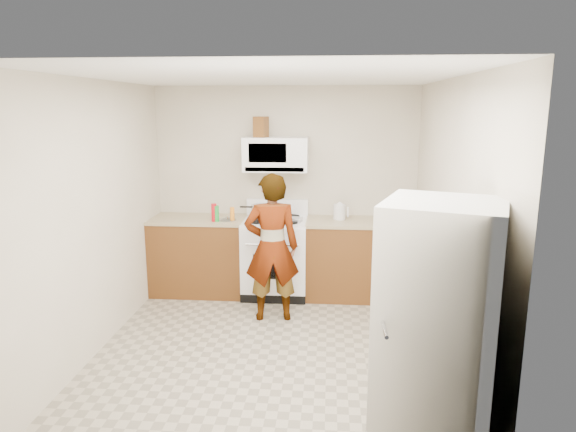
# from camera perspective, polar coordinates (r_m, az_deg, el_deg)

# --- Properties ---
(floor) EXTENTS (3.60, 3.60, 0.00)m
(floor) POSITION_cam_1_polar(r_m,az_deg,el_deg) (5.02, -2.04, -14.60)
(floor) COLOR gray
(floor) RESTS_ON ground
(back_wall) EXTENTS (3.20, 0.02, 2.50)m
(back_wall) POSITION_cam_1_polar(r_m,az_deg,el_deg) (6.35, -0.26, 2.98)
(back_wall) COLOR beige
(back_wall) RESTS_ON floor
(right_wall) EXTENTS (0.02, 3.60, 2.50)m
(right_wall) POSITION_cam_1_polar(r_m,az_deg,el_deg) (4.69, 17.53, -0.86)
(right_wall) COLOR beige
(right_wall) RESTS_ON floor
(cabinet_left) EXTENTS (1.12, 0.62, 0.90)m
(cabinet_left) POSITION_cam_1_polar(r_m,az_deg,el_deg) (6.41, -9.82, -4.45)
(cabinet_left) COLOR #5B3815
(cabinet_left) RESTS_ON floor
(counter_left) EXTENTS (1.14, 0.64, 0.03)m
(counter_left) POSITION_cam_1_polar(r_m,az_deg,el_deg) (6.30, -9.97, -0.37)
(counter_left) COLOR #9A8D68
(counter_left) RESTS_ON cabinet_left
(cabinet_right) EXTENTS (0.80, 0.62, 0.90)m
(cabinet_right) POSITION_cam_1_polar(r_m,az_deg,el_deg) (6.22, 5.79, -4.86)
(cabinet_right) COLOR #5B3815
(cabinet_right) RESTS_ON floor
(counter_right) EXTENTS (0.82, 0.64, 0.03)m
(counter_right) POSITION_cam_1_polar(r_m,az_deg,el_deg) (6.10, 5.88, -0.65)
(counter_right) COLOR #9A8D68
(counter_right) RESTS_ON cabinet_right
(gas_range) EXTENTS (0.76, 0.65, 1.13)m
(gas_range) POSITION_cam_1_polar(r_m,az_deg,el_deg) (6.23, -1.41, -4.42)
(gas_range) COLOR white
(gas_range) RESTS_ON floor
(microwave) EXTENTS (0.76, 0.38, 0.40)m
(microwave) POSITION_cam_1_polar(r_m,az_deg,el_deg) (6.13, -1.35, 6.88)
(microwave) COLOR white
(microwave) RESTS_ON back_wall
(person) EXTENTS (0.63, 0.47, 1.59)m
(person) POSITION_cam_1_polar(r_m,az_deg,el_deg) (5.43, -1.81, -3.51)
(person) COLOR tan
(person) RESTS_ON floor
(fridge) EXTENTS (0.89, 0.89, 1.70)m
(fridge) POSITION_cam_1_polar(r_m,az_deg,el_deg) (3.45, 16.24, -12.42)
(fridge) COLOR silver
(fridge) RESTS_ON floor
(kettle) EXTENTS (0.15, 0.15, 0.18)m
(kettle) POSITION_cam_1_polar(r_m,az_deg,el_deg) (6.15, 5.75, 0.46)
(kettle) COLOR silver
(kettle) RESTS_ON counter_right
(jug) EXTENTS (0.18, 0.18, 0.24)m
(jug) POSITION_cam_1_polar(r_m,az_deg,el_deg) (6.10, -3.03, 9.86)
(jug) COLOR brown
(jug) RESTS_ON microwave
(saucepan) EXTENTS (0.28, 0.28, 0.13)m
(saucepan) POSITION_cam_1_polar(r_m,az_deg,el_deg) (6.21, -2.98, 0.59)
(saucepan) COLOR #B3B2B7
(saucepan) RESTS_ON gas_range
(tray) EXTENTS (0.27, 0.20, 0.05)m
(tray) POSITION_cam_1_polar(r_m,az_deg,el_deg) (6.01, 0.34, -0.40)
(tray) COLOR white
(tray) RESTS_ON gas_range
(bottle_spray) EXTENTS (0.07, 0.07, 0.21)m
(bottle_spray) POSITION_cam_1_polar(r_m,az_deg,el_deg) (6.05, -8.22, 0.38)
(bottle_spray) COLOR red
(bottle_spray) RESTS_ON counter_left
(bottle_hot_sauce) EXTENTS (0.07, 0.07, 0.16)m
(bottle_hot_sauce) POSITION_cam_1_polar(r_m,az_deg,el_deg) (6.07, -6.21, 0.22)
(bottle_hot_sauce) COLOR orange
(bottle_hot_sauce) RESTS_ON counter_left
(bottle_green_cap) EXTENTS (0.08, 0.08, 0.19)m
(bottle_green_cap) POSITION_cam_1_polar(r_m,az_deg,el_deg) (6.04, -7.95, 0.26)
(bottle_green_cap) COLOR #1A8F31
(bottle_green_cap) RESTS_ON counter_left
(pot_lid) EXTENTS (0.27, 0.27, 0.01)m
(pot_lid) POSITION_cam_1_polar(r_m,az_deg,el_deg) (6.12, -6.80, -0.40)
(pot_lid) COLOR silver
(pot_lid) RESTS_ON counter_left
(broom) EXTENTS (0.18, 0.21, 1.17)m
(broom) POSITION_cam_1_polar(r_m,az_deg,el_deg) (5.59, 14.89, -5.64)
(broom) COLOR white
(broom) RESTS_ON floor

